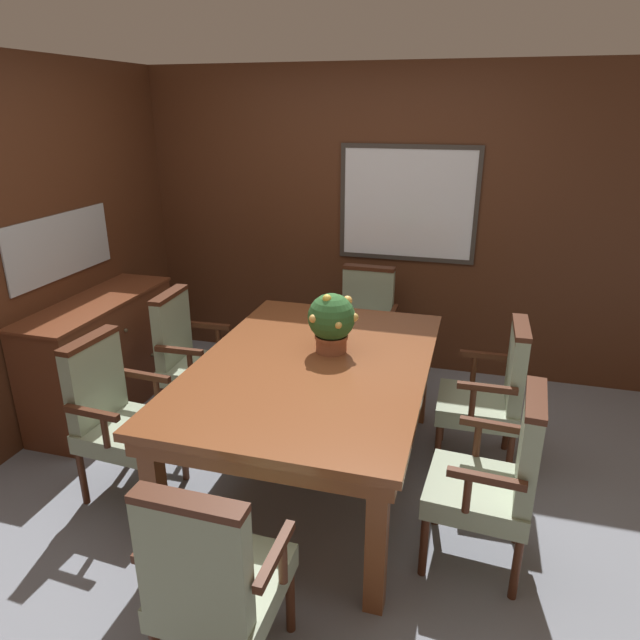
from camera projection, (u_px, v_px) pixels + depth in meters
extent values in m
plane|color=gray|center=(282.00, 484.00, 3.43)|extent=(14.00, 14.00, 0.00)
cube|color=#4C2816|center=(355.00, 222.00, 4.72)|extent=(7.20, 0.06, 2.45)
cube|color=white|center=(408.00, 204.00, 4.52)|extent=(1.02, 0.01, 0.84)
cube|color=#38332D|center=(411.00, 146.00, 4.36)|extent=(1.09, 0.02, 0.04)
cube|color=#38332D|center=(405.00, 258.00, 4.67)|extent=(1.09, 0.02, 0.03)
cube|color=#38332D|center=(343.00, 201.00, 4.65)|extent=(0.04, 0.02, 0.84)
cube|color=#38332D|center=(477.00, 207.00, 4.38)|extent=(0.03, 0.02, 0.84)
cube|color=#B2BCC1|center=(61.00, 246.00, 3.92)|extent=(0.01, 1.02, 0.43)
cube|color=brown|center=(156.00, 499.00, 2.74)|extent=(0.09, 0.09, 0.73)
cube|color=brown|center=(377.00, 542.00, 2.46)|extent=(0.09, 0.09, 0.73)
cube|color=brown|center=(276.00, 357.00, 4.27)|extent=(0.09, 0.09, 0.73)
cube|color=brown|center=(421.00, 374.00, 4.00)|extent=(0.09, 0.09, 0.73)
cube|color=brown|center=(313.00, 376.00, 3.25)|extent=(1.23, 1.86, 0.09)
cube|color=brown|center=(313.00, 366.00, 3.23)|extent=(1.29, 1.92, 0.04)
cylinder|color=#472314|center=(437.00, 497.00, 3.05)|extent=(0.04, 0.04, 0.34)
cylinder|color=#472314|center=(424.00, 546.00, 2.71)|extent=(0.04, 0.04, 0.34)
cylinder|color=#472314|center=(519.00, 515.00, 2.92)|extent=(0.04, 0.04, 0.34)
cylinder|color=#472314|center=(516.00, 568.00, 2.58)|extent=(0.04, 0.04, 0.34)
cube|color=#93A384|center=(477.00, 492.00, 2.74)|extent=(0.51, 0.48, 0.11)
cube|color=#93A384|center=(529.00, 448.00, 2.57)|extent=(0.11, 0.41, 0.47)
cube|color=#472314|center=(536.00, 399.00, 2.48)|extent=(0.12, 0.41, 0.03)
cylinder|color=#472314|center=(477.00, 439.00, 2.90)|extent=(0.04, 0.04, 0.19)
cube|color=#472314|center=(494.00, 425.00, 2.84)|extent=(0.34, 0.06, 0.04)
cylinder|color=#472314|center=(467.00, 494.00, 2.49)|extent=(0.04, 0.04, 0.19)
cube|color=#472314|center=(486.00, 479.00, 2.44)|extent=(0.34, 0.06, 0.04)
cylinder|color=#472314|center=(221.00, 415.00, 3.86)|extent=(0.04, 0.04, 0.34)
cylinder|color=#472314|center=(241.00, 389.00, 4.21)|extent=(0.04, 0.04, 0.34)
cylinder|color=#472314|center=(165.00, 408.00, 3.95)|extent=(0.04, 0.04, 0.34)
cylinder|color=#472314|center=(189.00, 383.00, 4.30)|extent=(0.04, 0.04, 0.34)
cube|color=#93A384|center=(202.00, 370.00, 4.00)|extent=(0.49, 0.46, 0.11)
cube|color=#93A384|center=(172.00, 329.00, 3.94)|extent=(0.09, 0.41, 0.47)
cube|color=#472314|center=(169.00, 295.00, 3.85)|extent=(0.10, 0.41, 0.03)
cylinder|color=#472314|center=(190.00, 365.00, 3.73)|extent=(0.04, 0.04, 0.19)
cube|color=#472314|center=(179.00, 350.00, 3.71)|extent=(0.34, 0.05, 0.04)
cylinder|color=#472314|center=(218.00, 339.00, 4.15)|extent=(0.04, 0.04, 0.19)
cube|color=#472314|center=(208.00, 326.00, 4.13)|extent=(0.34, 0.05, 0.04)
cylinder|color=#472314|center=(290.00, 599.00, 2.42)|extent=(0.04, 0.04, 0.34)
cylinder|color=#472314|center=(209.00, 579.00, 2.52)|extent=(0.04, 0.04, 0.34)
cube|color=#93A384|center=(224.00, 586.00, 2.20)|extent=(0.45, 0.49, 0.11)
cube|color=#93A384|center=(194.00, 564.00, 1.92)|extent=(0.41, 0.09, 0.47)
cube|color=#472314|center=(187.00, 503.00, 1.83)|extent=(0.41, 0.09, 0.03)
cylinder|color=#472314|center=(283.00, 562.00, 2.12)|extent=(0.04, 0.04, 0.19)
cube|color=#472314|center=(275.00, 555.00, 2.02)|extent=(0.04, 0.34, 0.04)
cylinder|color=#472314|center=(173.00, 536.00, 2.24)|extent=(0.04, 0.04, 0.19)
cube|color=#472314|center=(161.00, 529.00, 2.15)|extent=(0.04, 0.34, 0.04)
cylinder|color=#472314|center=(146.00, 493.00, 3.08)|extent=(0.04, 0.04, 0.34)
cylinder|color=#472314|center=(184.00, 455.00, 3.42)|extent=(0.04, 0.04, 0.34)
cylinder|color=#472314|center=(83.00, 477.00, 3.21)|extent=(0.04, 0.04, 0.34)
cylinder|color=#472314|center=(126.00, 442.00, 3.55)|extent=(0.04, 0.04, 0.34)
cube|color=#93A384|center=(131.00, 433.00, 3.23)|extent=(0.51, 0.47, 0.11)
cube|color=#93A384|center=(95.00, 381.00, 3.19)|extent=(0.11, 0.41, 0.47)
cube|color=#472314|center=(88.00, 340.00, 3.11)|extent=(0.11, 0.41, 0.03)
cylinder|color=#472314|center=(105.00, 431.00, 2.97)|extent=(0.04, 0.04, 0.19)
cube|color=#472314|center=(91.00, 413.00, 2.96)|extent=(0.34, 0.06, 0.04)
cylinder|color=#472314|center=(157.00, 392.00, 3.37)|extent=(0.04, 0.04, 0.19)
cube|color=#472314|center=(145.00, 376.00, 3.36)|extent=(0.34, 0.06, 0.04)
cylinder|color=#472314|center=(331.00, 374.00, 4.44)|extent=(0.04, 0.04, 0.34)
cylinder|color=#472314|center=(380.00, 381.00, 4.34)|extent=(0.04, 0.04, 0.34)
cylinder|color=#472314|center=(344.00, 353.00, 4.82)|extent=(0.04, 0.04, 0.34)
cylinder|color=#472314|center=(389.00, 359.00, 4.72)|extent=(0.04, 0.04, 0.34)
cube|color=#93A384|center=(362.00, 341.00, 4.50)|extent=(0.45, 0.48, 0.11)
cube|color=#93A384|center=(368.00, 298.00, 4.58)|extent=(0.41, 0.09, 0.47)
cube|color=#472314|center=(369.00, 268.00, 4.49)|extent=(0.41, 0.09, 0.03)
cylinder|color=#472314|center=(333.00, 321.00, 4.48)|extent=(0.04, 0.04, 0.19)
cube|color=#472314|center=(335.00, 307.00, 4.51)|extent=(0.04, 0.34, 0.04)
cylinder|color=#472314|center=(391.00, 328.00, 4.35)|extent=(0.04, 0.04, 0.19)
cube|color=#472314|center=(393.00, 313.00, 4.39)|extent=(0.04, 0.34, 0.04)
cylinder|color=#472314|center=(442.00, 418.00, 3.82)|extent=(0.04, 0.04, 0.34)
cylinder|color=#472314|center=(438.00, 449.00, 3.48)|extent=(0.04, 0.04, 0.34)
cylinder|color=#472314|center=(507.00, 426.00, 3.72)|extent=(0.04, 0.04, 0.34)
cylinder|color=#472314|center=(509.00, 459.00, 3.38)|extent=(0.04, 0.04, 0.34)
cube|color=#93A384|center=(477.00, 406.00, 3.52)|extent=(0.48, 0.45, 0.11)
cube|color=#93A384|center=(516.00, 367.00, 3.37)|extent=(0.08, 0.41, 0.47)
cube|color=#472314|center=(522.00, 328.00, 3.28)|extent=(0.09, 0.41, 0.03)
cylinder|color=#472314|center=(474.00, 368.00, 3.69)|extent=(0.04, 0.04, 0.19)
cube|color=#472314|center=(487.00, 356.00, 3.63)|extent=(0.34, 0.04, 0.04)
cylinder|color=#472314|center=(473.00, 401.00, 3.27)|extent=(0.04, 0.04, 0.19)
cube|color=#472314|center=(487.00, 388.00, 3.22)|extent=(0.34, 0.04, 0.04)
cylinder|color=#9E5638|center=(331.00, 343.00, 3.36)|extent=(0.18, 0.18, 0.10)
cylinder|color=#9E5638|center=(331.00, 336.00, 3.34)|extent=(0.20, 0.20, 0.02)
sphere|color=#2D602D|center=(331.00, 317.00, 3.30)|extent=(0.28, 0.28, 0.28)
sphere|color=#EBB256|center=(313.00, 319.00, 3.22)|extent=(0.05, 0.05, 0.05)
sphere|color=#E1B351|center=(338.00, 325.00, 3.18)|extent=(0.04, 0.04, 0.04)
sphere|color=gold|center=(327.00, 299.00, 3.22)|extent=(0.05, 0.05, 0.05)
sphere|color=#D9AD51|center=(354.00, 317.00, 3.27)|extent=(0.05, 0.05, 0.05)
sphere|color=gold|center=(315.00, 310.00, 3.38)|extent=(0.04, 0.04, 0.04)
sphere|color=#EFB158|center=(326.00, 311.00, 3.42)|extent=(0.05, 0.05, 0.05)
sphere|color=#ECAE4F|center=(347.00, 301.00, 3.30)|extent=(0.06, 0.06, 0.06)
cube|color=brown|center=(103.00, 357.00, 4.16)|extent=(0.42, 1.29, 0.83)
cube|color=brown|center=(95.00, 302.00, 4.01)|extent=(0.44, 1.32, 0.02)
sphere|color=#4C422D|center=(126.00, 330.00, 4.02)|extent=(0.03, 0.03, 0.03)
sphere|color=#4C422D|center=(107.00, 389.00, 3.87)|extent=(0.03, 0.03, 0.03)
sphere|color=#4C422D|center=(153.00, 355.00, 4.39)|extent=(0.03, 0.03, 0.03)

